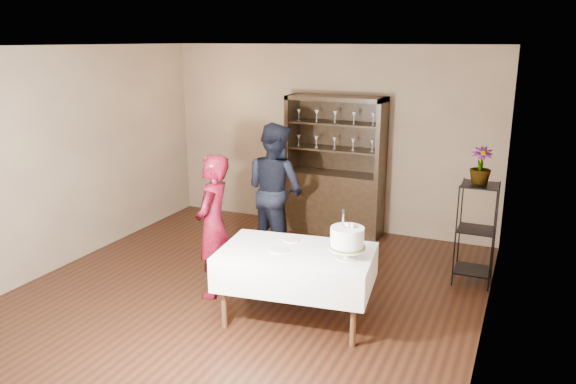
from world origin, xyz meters
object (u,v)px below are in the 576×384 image
object	(u,v)px
woman	(213,226)
cake_table	(296,267)
plant_etagere	(476,229)
potted_plant	(481,166)
cake	(347,239)
china_hutch	(335,188)
man	(275,190)

from	to	relation	value
woman	cake_table	bearing A→B (deg)	70.03
plant_etagere	potted_plant	size ratio (longest dim) A/B	2.88
cake_table	cake	xyz separation A→B (m)	(0.52, -0.00, 0.37)
china_hutch	man	world-z (taller)	china_hutch
china_hutch	potted_plant	distance (m)	2.42
plant_etagere	cake	distance (m)	1.99
china_hutch	cake_table	bearing A→B (deg)	-78.74
china_hutch	cake	world-z (taller)	china_hutch
china_hutch	man	xyz separation A→B (m)	(-0.43, -1.14, 0.21)
woman	china_hutch	bearing A→B (deg)	158.93
plant_etagere	cake_table	world-z (taller)	plant_etagere
china_hutch	potted_plant	world-z (taller)	china_hutch
china_hutch	cake	xyz separation A→B (m)	(1.06, -2.74, 0.28)
china_hutch	woman	distance (m)	2.59
china_hutch	potted_plant	size ratio (longest dim) A/B	4.81
potted_plant	plant_etagere	bearing A→B (deg)	-55.48
cake_table	woman	size ratio (longest dim) A/B	1.01
cake_table	woman	bearing A→B (deg)	169.31
cake	cake_table	bearing A→B (deg)	179.64
plant_etagere	potted_plant	distance (m)	0.74
man	cake	world-z (taller)	man
man	potted_plant	distance (m)	2.55
cake_table	man	size ratio (longest dim) A/B	0.92
woman	man	xyz separation A→B (m)	(0.10, 1.39, 0.08)
cake_table	potted_plant	xyz separation A→B (m)	(1.52, 1.70, 0.82)
woman	potted_plant	distance (m)	3.05
cake_table	potted_plant	bearing A→B (deg)	48.20
man	cake	distance (m)	2.19
china_hutch	cake	bearing A→B (deg)	-68.78
plant_etagere	cake_table	distance (m)	2.28
cake_table	woman	xyz separation A→B (m)	(-1.07, 0.20, 0.22)
plant_etagere	potted_plant	world-z (taller)	potted_plant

